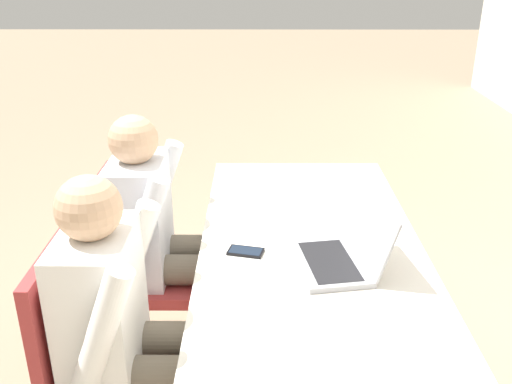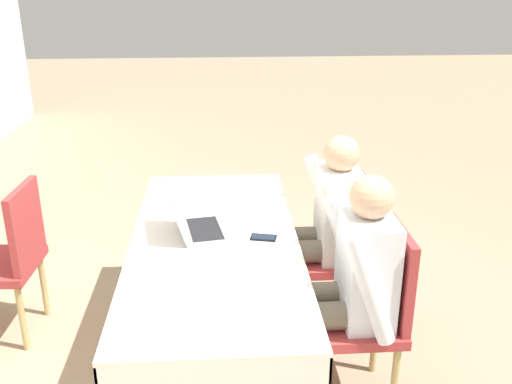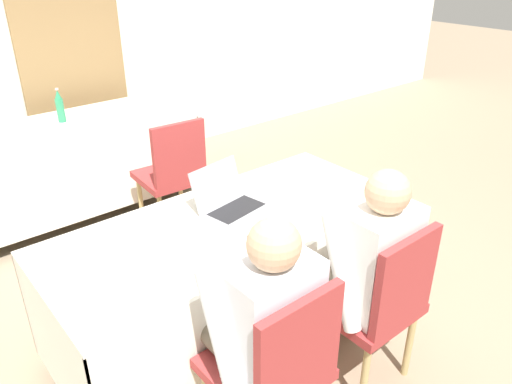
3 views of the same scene
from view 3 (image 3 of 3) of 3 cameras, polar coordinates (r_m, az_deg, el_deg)
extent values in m
plane|color=gray|center=(3.02, -2.64, -15.55)|extent=(24.00, 24.00, 0.00)
cube|color=silver|center=(4.81, -24.32, 16.41)|extent=(12.00, 0.06, 2.70)
cube|color=olive|center=(4.84, -20.68, 16.78)|extent=(0.94, 0.04, 2.65)
cube|color=white|center=(2.58, -2.98, -3.53)|extent=(1.92, 0.84, 0.02)
cube|color=white|center=(2.50, 3.09, -13.46)|extent=(1.92, 0.01, 0.60)
cube|color=white|center=(3.04, -7.57, -5.54)|extent=(1.92, 0.01, 0.60)
cube|color=white|center=(2.45, -21.80, -16.91)|extent=(0.01, 0.84, 0.60)
cube|color=white|center=(3.32, 10.45, -2.84)|extent=(0.01, 0.84, 0.60)
cylinder|color=#333333|center=(2.98, -2.67, -14.75)|extent=(0.06, 0.06, 0.11)
cube|color=white|center=(4.22, -20.92, 6.99)|extent=(1.92, 0.84, 0.02)
cube|color=white|center=(3.96, -18.09, 1.31)|extent=(1.92, 0.01, 0.60)
cube|color=white|center=(4.70, -22.08, 4.63)|extent=(1.92, 0.01, 0.60)
cube|color=white|center=(4.68, -9.38, 6.23)|extent=(0.01, 0.84, 0.60)
cylinder|color=#333333|center=(4.47, -19.53, -1.10)|extent=(0.06, 0.06, 0.11)
cube|color=#99999E|center=(2.65, -2.22, -2.16)|extent=(0.37, 0.28, 0.02)
cube|color=black|center=(2.65, -2.22, -1.96)|extent=(0.32, 0.21, 0.00)
cube|color=#99999E|center=(2.69, -4.55, 0.97)|extent=(0.34, 0.13, 0.21)
cube|color=black|center=(2.69, -4.55, 0.97)|extent=(0.31, 0.11, 0.19)
cube|color=black|center=(2.40, 0.39, -5.61)|extent=(0.10, 0.14, 0.01)
cube|color=#192333|center=(2.40, 0.39, -5.50)|extent=(0.09, 0.13, 0.00)
cube|color=white|center=(2.92, 5.94, 0.32)|extent=(0.32, 0.36, 0.00)
cube|color=white|center=(2.38, -19.00, -7.78)|extent=(0.25, 0.32, 0.00)
cube|color=white|center=(2.37, -5.26, -6.43)|extent=(0.33, 0.36, 0.00)
cylinder|color=#288456|center=(4.29, -21.43, 8.67)|extent=(0.06, 0.06, 0.19)
cone|color=#288456|center=(4.25, -21.73, 10.33)|extent=(0.05, 0.05, 0.07)
cylinder|color=silver|center=(4.24, -21.82, 10.87)|extent=(0.02, 0.02, 0.01)
cylinder|color=tan|center=(2.54, 1.32, -19.09)|extent=(0.04, 0.04, 0.41)
cube|color=#9E3333|center=(2.20, 0.87, -19.52)|extent=(0.44, 0.44, 0.05)
cube|color=#9E3333|center=(1.92, 4.98, -17.62)|extent=(0.40, 0.04, 0.45)
cylinder|color=tan|center=(2.90, 11.31, -12.88)|extent=(0.04, 0.04, 0.41)
cylinder|color=tan|center=(2.69, 6.27, -16.12)|extent=(0.04, 0.04, 0.41)
cylinder|color=tan|center=(2.75, 17.12, -16.20)|extent=(0.04, 0.04, 0.41)
cylinder|color=tan|center=(2.53, 12.29, -20.05)|extent=(0.04, 0.04, 0.41)
cube|color=#9E3333|center=(2.56, 12.25, -12.41)|extent=(0.44, 0.44, 0.05)
cube|color=#9E3333|center=(2.32, 16.70, -9.81)|extent=(0.40, 0.04, 0.45)
cylinder|color=tan|center=(4.14, -8.62, 0.29)|extent=(0.04, 0.04, 0.41)
cylinder|color=tan|center=(4.01, -13.04, -1.04)|extent=(0.04, 0.04, 0.41)
cylinder|color=tan|center=(3.86, -6.13, -1.59)|extent=(0.04, 0.04, 0.41)
cylinder|color=tan|center=(3.72, -10.79, -3.09)|extent=(0.04, 0.04, 0.41)
cube|color=#9E3333|center=(3.82, -9.91, 1.76)|extent=(0.46, 0.46, 0.05)
cube|color=#9E3333|center=(3.56, -8.74, 4.32)|extent=(0.41, 0.06, 0.45)
cylinder|color=#665B4C|center=(2.25, 0.48, -15.03)|extent=(0.13, 0.42, 0.13)
cylinder|color=#665B4C|center=(2.17, -3.33, -17.03)|extent=(0.13, 0.42, 0.13)
cylinder|color=#665B4C|center=(2.56, -2.27, -17.92)|extent=(0.10, 0.10, 0.46)
cylinder|color=#665B4C|center=(2.49, -5.77, -19.70)|extent=(0.10, 0.10, 0.46)
cube|color=silver|center=(1.98, 1.90, -14.60)|extent=(0.36, 0.22, 0.52)
cylinder|color=silver|center=(2.11, 5.55, -11.43)|extent=(0.08, 0.26, 0.54)
cylinder|color=silver|center=(1.90, -3.90, -16.46)|extent=(0.08, 0.26, 0.54)
sphere|color=tan|center=(1.76, 2.07, -6.03)|extent=(0.20, 0.20, 0.20)
cylinder|color=#665B4C|center=(2.62, 11.49, -8.73)|extent=(0.13, 0.42, 0.13)
cylinder|color=#665B4C|center=(2.51, 8.81, -10.33)|extent=(0.13, 0.42, 0.13)
cylinder|color=#665B4C|center=(2.89, 8.17, -12.00)|extent=(0.10, 0.10, 0.46)
cylinder|color=#665B4C|center=(2.79, 5.57, -13.54)|extent=(0.10, 0.10, 0.46)
cube|color=white|center=(2.37, 13.85, -7.58)|extent=(0.36, 0.22, 0.52)
cylinder|color=white|center=(2.53, 16.08, -5.25)|extent=(0.08, 0.26, 0.54)
cylinder|color=white|center=(2.24, 9.73, -9.03)|extent=(0.08, 0.26, 0.54)
sphere|color=tan|center=(2.19, 14.84, 0.00)|extent=(0.20, 0.20, 0.20)
camera|label=1|loc=(3.55, 25.13, 20.40)|focal=40.00mm
camera|label=2|loc=(2.19, -77.02, 5.62)|focal=40.00mm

